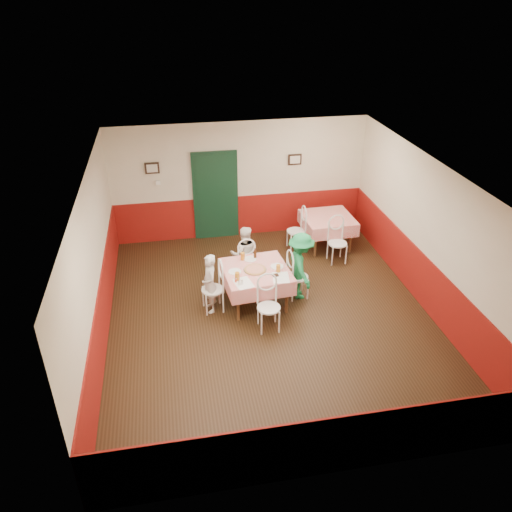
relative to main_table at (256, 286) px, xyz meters
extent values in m
plane|color=black|center=(0.18, -0.47, -0.38)|extent=(7.00, 7.00, 0.00)
plane|color=white|center=(0.18, -0.47, 2.42)|extent=(7.00, 7.00, 0.00)
cube|color=beige|center=(0.18, 3.03, 1.02)|extent=(6.00, 0.10, 2.80)
cube|color=beige|center=(0.18, -3.97, 1.02)|extent=(6.00, 0.10, 2.80)
cube|color=beige|center=(-2.82, -0.47, 1.02)|extent=(0.10, 7.00, 2.80)
cube|color=beige|center=(3.18, -0.47, 1.02)|extent=(0.10, 7.00, 2.80)
cube|color=maroon|center=(0.18, 3.01, 0.12)|extent=(6.00, 0.03, 1.00)
cube|color=maroon|center=(0.18, -3.96, 0.12)|extent=(6.00, 0.03, 1.00)
cube|color=maroon|center=(-2.80, -0.47, 0.12)|extent=(0.03, 7.00, 1.00)
cube|color=maroon|center=(3.17, -0.47, 0.12)|extent=(0.03, 7.00, 1.00)
cube|color=black|center=(-0.42, 2.98, 0.68)|extent=(0.96, 0.06, 2.10)
cube|color=black|center=(-1.82, 2.98, 1.48)|extent=(0.32, 0.03, 0.26)
cube|color=black|center=(1.48, 2.98, 1.48)|extent=(0.32, 0.03, 0.26)
cube|color=white|center=(-1.72, 2.98, 1.12)|extent=(0.10, 0.03, 0.10)
cube|color=red|center=(0.00, 0.00, 0.00)|extent=(1.32, 1.32, 0.77)
cube|color=red|center=(2.07, 2.02, 0.00)|extent=(1.16, 1.16, 0.77)
cylinder|color=#B74723|center=(-0.02, -0.02, 0.40)|extent=(0.44, 0.44, 0.03)
cylinder|color=white|center=(-0.41, -0.02, 0.39)|extent=(0.27, 0.27, 0.01)
cylinder|color=white|center=(0.41, 0.02, 0.39)|extent=(0.27, 0.27, 0.01)
cylinder|color=white|center=(-0.04, 0.39, 0.39)|extent=(0.27, 0.27, 0.01)
cylinder|color=#BF7219|center=(-0.40, -0.31, 0.46)|extent=(0.09, 0.09, 0.16)
cylinder|color=#BF7219|center=(0.39, -0.16, 0.46)|extent=(0.09, 0.09, 0.15)
cylinder|color=#BF7219|center=(-0.19, 0.41, 0.46)|extent=(0.09, 0.09, 0.15)
cylinder|color=#381C0A|center=(0.06, 0.42, 0.49)|extent=(0.06, 0.06, 0.20)
cylinder|color=silver|center=(-0.40, -0.48, 0.43)|extent=(0.04, 0.04, 0.09)
cylinder|color=silver|center=(-0.35, -0.48, 0.43)|extent=(0.04, 0.04, 0.09)
cylinder|color=#B23319|center=(-0.44, -0.38, 0.43)|extent=(0.04, 0.04, 0.09)
cube|color=white|center=(-0.31, -0.44, 0.39)|extent=(0.38, 0.46, 0.00)
cube|color=white|center=(0.40, -0.37, 0.39)|extent=(0.35, 0.43, 0.00)
cube|color=black|center=(0.31, -0.29, 0.40)|extent=(0.12, 0.10, 0.02)
imported|color=gray|center=(-0.90, -0.08, 0.22)|extent=(0.35, 0.47, 1.19)
imported|color=gray|center=(-0.08, 0.90, 0.23)|extent=(0.62, 0.50, 1.22)
imported|color=gray|center=(0.90, 0.08, 0.32)|extent=(0.55, 0.91, 1.38)
camera|label=1|loc=(-1.48, -7.97, 5.25)|focal=35.00mm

